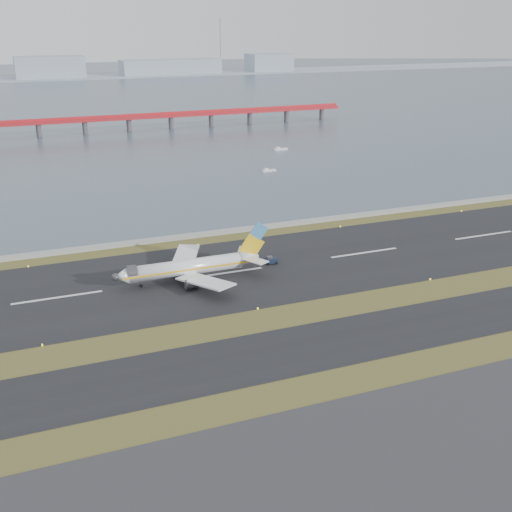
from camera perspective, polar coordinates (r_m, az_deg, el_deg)
The scene contains 12 objects.
ground at distance 133.83m, azimuth 1.37°, elevation -6.04°, with size 1000.00×1000.00×0.00m, color #3D4B1B.
apron_strip at distance 93.91m, azimuth 15.44°, elevation -19.84°, with size 1000.00×50.00×0.10m, color #323234.
taxiway_strip at distance 124.12m, azimuth 3.56°, elevation -8.31°, with size 1000.00×18.00×0.10m, color black.
runway_strip at distance 159.41m, azimuth -2.85°, elevation -1.55°, with size 1000.00×45.00×0.10m, color black.
seawall at distance 186.18m, azimuth -5.86°, elevation 1.79°, with size 1000.00×2.50×1.00m, color gray.
bay_water at distance 575.16m, azimuth -17.38°, elevation 13.58°, with size 1400.00×800.00×1.30m, color #43515F.
red_pier at distance 370.05m, azimuth -11.26°, elevation 11.91°, with size 260.00×5.00×10.20m.
far_shoreline at distance 734.59m, azimuth -17.54°, elevation 15.34°, with size 1400.00×80.00×60.50m.
airliner at distance 154.89m, azimuth -5.73°, elevation -0.95°, with size 38.52×32.89×12.80m.
pushback_tug at distance 165.16m, azimuth 1.33°, elevation -0.38°, with size 3.36×2.19×2.04m.
workboat_near at distance 267.14m, azimuth 1.10°, elevation 7.62°, with size 6.17×2.37×1.47m.
workboat_far at distance 311.54m, azimuth 2.16°, elevation 9.47°, with size 7.03×2.54×1.68m.
Camera 1 is at (-47.26, -110.11, 59.62)m, focal length 45.00 mm.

